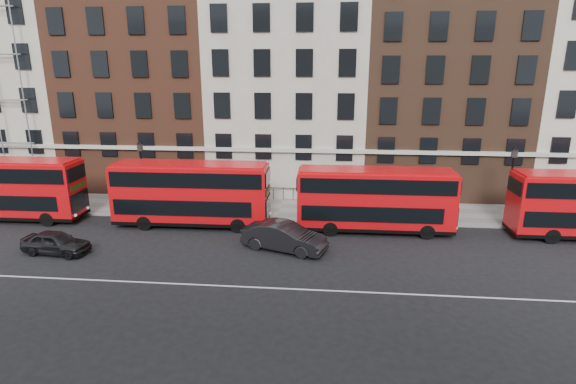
# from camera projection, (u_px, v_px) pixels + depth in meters

# --- Properties ---
(ground) EXTENTS (120.00, 120.00, 0.00)m
(ground) POSITION_uv_depth(u_px,v_px,m) (259.00, 270.00, 24.29)
(ground) COLOR black
(ground) RESTS_ON ground
(pavement) EXTENTS (80.00, 5.00, 0.15)m
(pavement) POSITION_uv_depth(u_px,v_px,m) (280.00, 209.00, 34.33)
(pavement) COLOR gray
(pavement) RESTS_ON ground
(kerb) EXTENTS (80.00, 0.30, 0.16)m
(kerb) POSITION_uv_depth(u_px,v_px,m) (276.00, 220.00, 31.93)
(kerb) COLOR gray
(kerb) RESTS_ON ground
(road_centre_line) EXTENTS (70.00, 0.12, 0.01)m
(road_centre_line) POSITION_uv_depth(u_px,v_px,m) (253.00, 287.00, 22.37)
(road_centre_line) COLOR white
(road_centre_line) RESTS_ON ground
(building_terrace) EXTENTS (64.00, 11.95, 22.00)m
(building_terrace) POSITION_uv_depth(u_px,v_px,m) (286.00, 70.00, 38.65)
(building_terrace) COLOR #B6B09D
(building_terrace) RESTS_ON ground
(bus_a) EXTENTS (10.55, 2.75, 4.41)m
(bus_a) POSITION_uv_depth(u_px,v_px,m) (6.00, 188.00, 31.54)
(bus_a) COLOR red
(bus_a) RESTS_ON ground
(bus_b) EXTENTS (10.53, 2.70, 4.41)m
(bus_b) POSITION_uv_depth(u_px,v_px,m) (191.00, 193.00, 30.35)
(bus_b) COLOR red
(bus_b) RESTS_ON ground
(bus_c) EXTENTS (10.14, 2.53, 4.25)m
(bus_c) POSITION_uv_depth(u_px,v_px,m) (375.00, 199.00, 29.26)
(bus_c) COLOR red
(bus_c) RESTS_ON ground
(car_rear) EXTENTS (4.10, 2.00, 1.35)m
(car_rear) POSITION_uv_depth(u_px,v_px,m) (56.00, 243.00, 26.25)
(car_rear) COLOR black
(car_rear) RESTS_ON ground
(car_front) EXTENTS (5.37, 3.33, 1.67)m
(car_front) POSITION_uv_depth(u_px,v_px,m) (284.00, 237.00, 26.70)
(car_front) COLOR black
(car_front) RESTS_ON ground
(lamp_post_left) EXTENTS (0.44, 0.44, 5.33)m
(lamp_post_left) POSITION_uv_depth(u_px,v_px,m) (142.00, 173.00, 32.80)
(lamp_post_left) COLOR black
(lamp_post_left) RESTS_ON pavement
(lamp_post_right) EXTENTS (0.44, 0.44, 5.33)m
(lamp_post_right) POSITION_uv_depth(u_px,v_px,m) (511.00, 181.00, 30.52)
(lamp_post_right) COLOR black
(lamp_post_right) RESTS_ON pavement
(iron_railings) EXTENTS (6.60, 0.06, 1.00)m
(iron_railings) POSITION_uv_depth(u_px,v_px,m) (283.00, 194.00, 36.28)
(iron_railings) COLOR black
(iron_railings) RESTS_ON pavement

